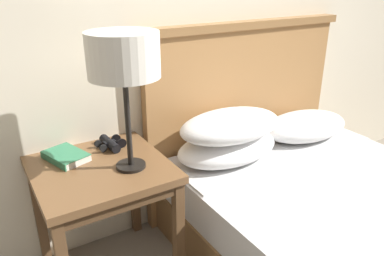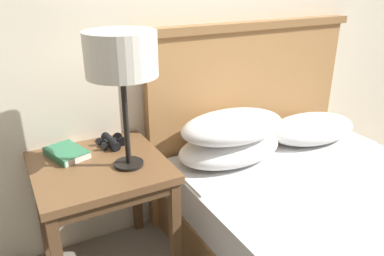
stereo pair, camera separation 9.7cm
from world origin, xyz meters
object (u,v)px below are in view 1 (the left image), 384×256
bed (354,230)px  book_on_nightstand (66,156)px  binoculars_pair (110,143)px  nightstand (101,181)px  table_lamp (123,58)px

bed → book_on_nightstand: size_ratio=8.54×
book_on_nightstand → binoculars_pair: 0.22m
nightstand → book_on_nightstand: 0.20m
table_lamp → bed: bearing=-31.8°
book_on_nightstand → binoculars_pair: (0.22, 0.01, 0.01)m
bed → nightstand: bearing=147.6°
nightstand → binoculars_pair: binoculars_pair is taller
nightstand → binoculars_pair: 0.21m
book_on_nightstand → nightstand: bearing=-50.7°
table_lamp → binoculars_pair: table_lamp is taller
bed → book_on_nightstand: bearing=145.2°
binoculars_pair → table_lamp: bearing=-88.1°
book_on_nightstand → bed: bearing=-34.8°
nightstand → bed: bed is taller
bed → binoculars_pair: bed is taller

